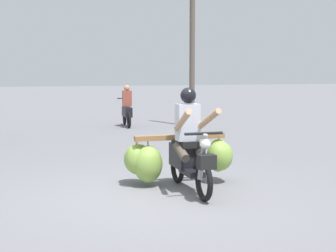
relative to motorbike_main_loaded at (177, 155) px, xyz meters
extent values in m
plane|color=slate|center=(-0.54, -0.56, -0.51)|extent=(120.00, 120.00, 0.00)
torus|color=black|center=(0.04, -0.96, -0.23)|extent=(0.10, 0.56, 0.56)
torus|color=black|center=(0.09, 0.24, -0.23)|extent=(0.10, 0.56, 0.56)
cube|color=black|center=(0.06, -0.46, -0.19)|extent=(0.26, 0.57, 0.08)
cube|color=black|center=(0.08, -0.06, -0.01)|extent=(0.30, 0.65, 0.36)
cube|color=black|center=(0.07, -0.14, 0.21)|extent=(0.28, 0.61, 0.10)
cylinder|color=gray|center=(0.04, -0.90, 0.11)|extent=(0.08, 0.29, 0.69)
cylinder|color=black|center=(0.04, -0.94, 0.45)|extent=(0.56, 0.06, 0.04)
sphere|color=silver|center=(0.04, -1.02, 0.31)|extent=(0.14, 0.14, 0.14)
cube|color=black|center=(0.04, -1.06, 0.07)|extent=(0.25, 0.17, 0.20)
cube|color=black|center=(0.04, -0.96, 0.07)|extent=(0.11, 0.28, 0.04)
cube|color=olive|center=(0.08, 0.09, 0.27)|extent=(1.50, 0.16, 0.08)
cube|color=olive|center=(0.09, 0.27, 0.24)|extent=(1.35, 0.13, 0.06)
ellipsoid|color=#88AC4B|center=(0.78, 0.16, -0.08)|extent=(0.37, 0.33, 0.55)
cylinder|color=#998459|center=(0.78, 0.16, 0.22)|extent=(0.02, 0.02, 0.11)
ellipsoid|color=#82A645|center=(-0.61, 0.21, -0.07)|extent=(0.40, 0.38, 0.47)
cylinder|color=#998459|center=(-0.61, 0.21, 0.21)|extent=(0.02, 0.02, 0.14)
ellipsoid|color=#7FA342|center=(-0.54, 0.39, -0.10)|extent=(0.55, 0.52, 0.50)
cylinder|color=#998459|center=(-0.54, 0.39, 0.20)|extent=(0.02, 0.02, 0.16)
ellipsoid|color=#82A645|center=(-0.45, 0.13, -0.15)|extent=(0.50, 0.45, 0.59)
cylinder|color=#998459|center=(-0.45, 0.13, 0.20)|extent=(0.02, 0.02, 0.16)
ellipsoid|color=#81A443|center=(0.73, -0.02, -0.06)|extent=(0.52, 0.48, 0.49)
cylinder|color=#998459|center=(0.73, -0.02, 0.22)|extent=(0.02, 0.02, 0.12)
cube|color=#B2B7C6|center=(0.07, -0.26, 0.54)|extent=(0.35, 0.23, 0.56)
sphere|color=black|center=(0.07, -0.28, 0.95)|extent=(0.24, 0.24, 0.24)
cylinder|color=tan|center=(0.25, -0.61, 0.60)|extent=(0.12, 0.72, 0.39)
cylinder|color=tan|center=(-0.14, -0.60, 0.60)|extent=(0.17, 0.72, 0.39)
cylinder|color=#4C4238|center=(0.20, -0.39, 0.11)|extent=(0.15, 0.44, 0.27)
cylinder|color=#4C4238|center=(-0.08, -0.38, 0.11)|extent=(0.15, 0.44, 0.27)
torus|color=black|center=(1.48, 9.32, -0.25)|extent=(0.14, 0.53, 0.52)
torus|color=black|center=(1.35, 8.23, -0.25)|extent=(0.14, 0.53, 0.52)
cube|color=black|center=(1.41, 8.68, -0.01)|extent=(0.34, 0.92, 0.32)
cylinder|color=black|center=(1.47, 9.28, 0.41)|extent=(0.50, 0.09, 0.04)
cube|color=#994738|center=(1.40, 8.66, 0.44)|extent=(0.32, 0.23, 0.52)
sphere|color=tan|center=(1.41, 8.68, 0.79)|extent=(0.20, 0.20, 0.20)
cylinder|color=brown|center=(3.50, 8.08, 2.30)|extent=(0.18, 0.18, 5.63)
camera|label=1|loc=(-2.63, -7.12, 1.29)|focal=52.08mm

